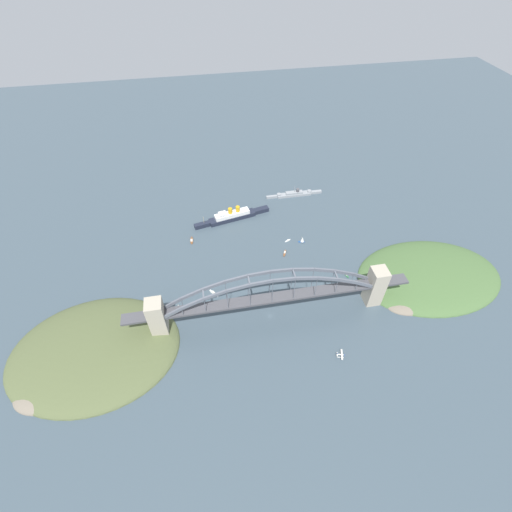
{
  "coord_description": "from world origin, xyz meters",
  "views": [
    {
      "loc": [
        -52.87,
        -209.04,
        306.31
      ],
      "look_at": [
        0.0,
        79.11,
        8.0
      ],
      "focal_mm": 25.33,
      "sensor_mm": 36.0,
      "label": 1
    }
  ],
  "objects_px": {
    "naval_cruiser": "(295,194)",
    "seaplane_taxiing_near_bridge": "(341,355)",
    "ocean_liner": "(233,216)",
    "small_boat_2": "(288,240)",
    "small_boat_3": "(302,240)",
    "small_boat_0": "(214,293)",
    "small_boat_6": "(285,253)",
    "channel_marker_buoy": "(307,289)",
    "small_boat_1": "(346,275)",
    "small_boat_4": "(178,306)",
    "small_boat_5": "(192,240)",
    "harbor_arch_bridge": "(271,300)"
  },
  "relations": [
    {
      "from": "small_boat_0",
      "to": "small_boat_5",
      "type": "distance_m",
      "value": 89.95
    },
    {
      "from": "small_boat_3",
      "to": "small_boat_6",
      "type": "height_order",
      "value": "small_boat_3"
    },
    {
      "from": "small_boat_3",
      "to": "channel_marker_buoy",
      "type": "distance_m",
      "value": 75.28
    },
    {
      "from": "small_boat_2",
      "to": "harbor_arch_bridge",
      "type": "bearing_deg",
      "value": -113.07
    },
    {
      "from": "small_boat_5",
      "to": "small_boat_6",
      "type": "relative_size",
      "value": 1.23
    },
    {
      "from": "ocean_liner",
      "to": "channel_marker_buoy",
      "type": "relative_size",
      "value": 37.0
    },
    {
      "from": "harbor_arch_bridge",
      "to": "small_boat_6",
      "type": "xyz_separation_m",
      "value": [
        36.07,
        84.79,
        -25.96
      ]
    },
    {
      "from": "small_boat_3",
      "to": "channel_marker_buoy",
      "type": "relative_size",
      "value": 3.51
    },
    {
      "from": "small_boat_1",
      "to": "small_boat_4",
      "type": "xyz_separation_m",
      "value": [
        -187.51,
        -11.66,
        3.1
      ]
    },
    {
      "from": "small_boat_1",
      "to": "small_boat_4",
      "type": "bearing_deg",
      "value": -176.44
    },
    {
      "from": "small_boat_1",
      "to": "naval_cruiser",
      "type": "bearing_deg",
      "value": 96.77
    },
    {
      "from": "small_boat_3",
      "to": "small_boat_4",
      "type": "distance_m",
      "value": 170.19
    },
    {
      "from": "ocean_liner",
      "to": "channel_marker_buoy",
      "type": "bearing_deg",
      "value": -64.67
    },
    {
      "from": "small_boat_5",
      "to": "small_boat_1",
      "type": "bearing_deg",
      "value": -28.02
    },
    {
      "from": "small_boat_1",
      "to": "small_boat_0",
      "type": "bearing_deg",
      "value": 179.36
    },
    {
      "from": "harbor_arch_bridge",
      "to": "small_boat_5",
      "type": "height_order",
      "value": "harbor_arch_bridge"
    },
    {
      "from": "small_boat_3",
      "to": "ocean_liner",
      "type": "bearing_deg",
      "value": 142.58
    },
    {
      "from": "small_boat_3",
      "to": "small_boat_4",
      "type": "height_order",
      "value": "small_boat_3"
    },
    {
      "from": "ocean_liner",
      "to": "small_boat_0",
      "type": "relative_size",
      "value": 9.17
    },
    {
      "from": "naval_cruiser",
      "to": "seaplane_taxiing_near_bridge",
      "type": "relative_size",
      "value": 7.31
    },
    {
      "from": "ocean_liner",
      "to": "seaplane_taxiing_near_bridge",
      "type": "relative_size",
      "value": 9.24
    },
    {
      "from": "small_boat_2",
      "to": "small_boat_6",
      "type": "bearing_deg",
      "value": -113.18
    },
    {
      "from": "small_boat_2",
      "to": "naval_cruiser",
      "type": "bearing_deg",
      "value": 70.38
    },
    {
      "from": "small_boat_1",
      "to": "small_boat_6",
      "type": "relative_size",
      "value": 0.7
    },
    {
      "from": "small_boat_2",
      "to": "small_boat_1",
      "type": "bearing_deg",
      "value": -53.12
    },
    {
      "from": "harbor_arch_bridge",
      "to": "seaplane_taxiing_near_bridge",
      "type": "relative_size",
      "value": 25.55
    },
    {
      "from": "small_boat_5",
      "to": "channel_marker_buoy",
      "type": "xyz_separation_m",
      "value": [
        119.03,
        -100.68,
        0.3
      ]
    },
    {
      "from": "small_boat_0",
      "to": "small_boat_3",
      "type": "distance_m",
      "value": 130.72
    },
    {
      "from": "small_boat_1",
      "to": "small_boat_3",
      "type": "xyz_separation_m",
      "value": [
        -34.41,
        62.68,
        3.77
      ]
    },
    {
      "from": "naval_cruiser",
      "to": "small_boat_3",
      "type": "distance_m",
      "value": 97.46
    },
    {
      "from": "ocean_liner",
      "to": "naval_cruiser",
      "type": "xyz_separation_m",
      "value": [
        93.87,
        36.29,
        -2.5
      ]
    },
    {
      "from": "small_boat_4",
      "to": "small_boat_1",
      "type": "bearing_deg",
      "value": 3.56
    },
    {
      "from": "seaplane_taxiing_near_bridge",
      "to": "small_boat_2",
      "type": "bearing_deg",
      "value": 93.69
    },
    {
      "from": "small_boat_0",
      "to": "small_boat_5",
      "type": "bearing_deg",
      "value": 101.91
    },
    {
      "from": "small_boat_5",
      "to": "small_boat_4",
      "type": "bearing_deg",
      "value": -100.61
    },
    {
      "from": "ocean_liner",
      "to": "small_boat_0",
      "type": "xyz_separation_m",
      "value": [
        -37.25,
        -120.91,
        -4.27
      ]
    },
    {
      "from": "ocean_liner",
      "to": "naval_cruiser",
      "type": "relative_size",
      "value": 1.26
    },
    {
      "from": "small_boat_3",
      "to": "small_boat_6",
      "type": "distance_m",
      "value": 30.11
    },
    {
      "from": "seaplane_taxiing_near_bridge",
      "to": "small_boat_6",
      "type": "relative_size",
      "value": 1.05
    },
    {
      "from": "small_boat_6",
      "to": "channel_marker_buoy",
      "type": "relative_size",
      "value": 3.8
    },
    {
      "from": "harbor_arch_bridge",
      "to": "small_boat_4",
      "type": "distance_m",
      "value": 97.64
    },
    {
      "from": "harbor_arch_bridge",
      "to": "seaplane_taxiing_near_bridge",
      "type": "distance_m",
      "value": 83.05
    },
    {
      "from": "seaplane_taxiing_near_bridge",
      "to": "ocean_liner",
      "type": "bearing_deg",
      "value": 108.39
    },
    {
      "from": "harbor_arch_bridge",
      "to": "small_boat_0",
      "type": "height_order",
      "value": "harbor_arch_bridge"
    },
    {
      "from": "harbor_arch_bridge",
      "to": "small_boat_2",
      "type": "bearing_deg",
      "value": 66.93
    },
    {
      "from": "small_boat_0",
      "to": "small_boat_2",
      "type": "relative_size",
      "value": 1.44
    },
    {
      "from": "ocean_liner",
      "to": "small_boat_1",
      "type": "distance_m",
      "value": 166.59
    },
    {
      "from": "small_boat_0",
      "to": "small_boat_6",
      "type": "xyz_separation_m",
      "value": [
        89.88,
        45.71,
        -0.12
      ]
    },
    {
      "from": "small_boat_6",
      "to": "small_boat_4",
      "type": "bearing_deg",
      "value": -155.14
    },
    {
      "from": "naval_cruiser",
      "to": "small_boat_6",
      "type": "bearing_deg",
      "value": -110.3
    }
  ]
}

